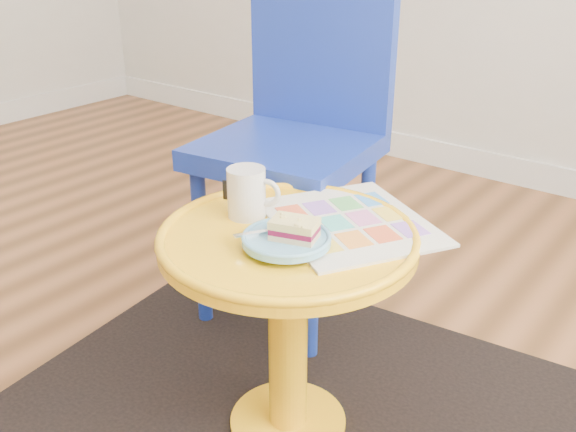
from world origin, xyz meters
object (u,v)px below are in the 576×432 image
Objects in this scene: side_table at (288,294)px; newspaper at (349,222)px; chair at (300,122)px; plate at (286,240)px; mug at (248,191)px.

side_table is 1.49× the size of newspaper.
chair reaches higher than newspaper.
newspaper is at bearing 60.38° from side_table.
chair reaches higher than side_table.
chair is 5.75× the size of plate.
newspaper is 0.17m from plate.
newspaper reaches higher than side_table.
chair is 0.52m from newspaper.
chair is at bearing 124.69° from side_table.
plate is at bearing -70.71° from newspaper.
newspaper is (0.07, 0.12, 0.14)m from side_table.
chair is 0.62m from plate.
plate is (0.03, -0.05, 0.15)m from side_table.
plate reaches higher than side_table.
mug is 0.67× the size of plate.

